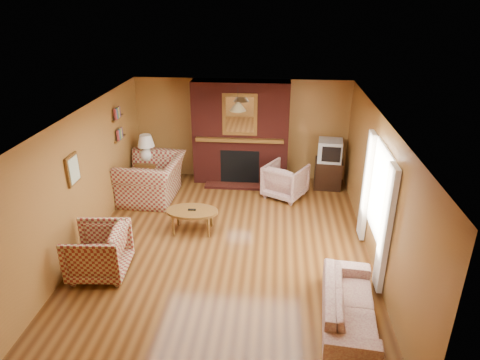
# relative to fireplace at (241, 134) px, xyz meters

# --- Properties ---
(floor) EXTENTS (6.50, 6.50, 0.00)m
(floor) POSITION_rel_fireplace_xyz_m (0.00, -2.98, -1.18)
(floor) COLOR #4B2810
(floor) RESTS_ON ground
(ceiling) EXTENTS (6.50, 6.50, 0.00)m
(ceiling) POSITION_rel_fireplace_xyz_m (0.00, -2.98, 1.22)
(ceiling) COLOR silver
(ceiling) RESTS_ON wall_back
(wall_back) EXTENTS (6.50, 0.00, 6.50)m
(wall_back) POSITION_rel_fireplace_xyz_m (0.00, 0.27, 0.02)
(wall_back) COLOR #95612E
(wall_back) RESTS_ON floor
(wall_front) EXTENTS (6.50, 0.00, 6.50)m
(wall_front) POSITION_rel_fireplace_xyz_m (0.00, -6.23, 0.02)
(wall_front) COLOR #95612E
(wall_front) RESTS_ON floor
(wall_left) EXTENTS (0.00, 6.50, 6.50)m
(wall_left) POSITION_rel_fireplace_xyz_m (-2.50, -2.98, 0.02)
(wall_left) COLOR #95612E
(wall_left) RESTS_ON floor
(wall_right) EXTENTS (0.00, 6.50, 6.50)m
(wall_right) POSITION_rel_fireplace_xyz_m (2.50, -2.98, 0.02)
(wall_right) COLOR #95612E
(wall_right) RESTS_ON floor
(fireplace) EXTENTS (2.20, 0.82, 2.40)m
(fireplace) POSITION_rel_fireplace_xyz_m (0.00, 0.00, 0.00)
(fireplace) COLOR #48140F
(fireplace) RESTS_ON floor
(window_right) EXTENTS (0.10, 1.85, 2.00)m
(window_right) POSITION_rel_fireplace_xyz_m (2.45, -3.18, -0.06)
(window_right) COLOR beige
(window_right) RESTS_ON wall_right
(bookshelf) EXTENTS (0.09, 0.55, 0.71)m
(bookshelf) POSITION_rel_fireplace_xyz_m (-2.44, -1.08, 0.48)
(bookshelf) COLOR brown
(bookshelf) RESTS_ON wall_left
(botanical_print) EXTENTS (0.05, 0.40, 0.50)m
(botanical_print) POSITION_rel_fireplace_xyz_m (-2.47, -3.28, 0.37)
(botanical_print) COLOR brown
(botanical_print) RESTS_ON wall_left
(pendant_light) EXTENTS (0.36, 0.36, 0.48)m
(pendant_light) POSITION_rel_fireplace_xyz_m (0.00, -0.68, 0.82)
(pendant_light) COLOR black
(pendant_light) RESTS_ON ceiling
(plaid_loveseat) EXTENTS (1.30, 1.47, 0.93)m
(plaid_loveseat) POSITION_rel_fireplace_xyz_m (-1.85, -1.10, -0.72)
(plaid_loveseat) COLOR maroon
(plaid_loveseat) RESTS_ON floor
(plaid_armchair) EXTENTS (0.97, 0.95, 0.82)m
(plaid_armchair) POSITION_rel_fireplace_xyz_m (-1.95, -3.91, -0.77)
(plaid_armchair) COLOR maroon
(plaid_armchair) RESTS_ON floor
(floral_sofa) EXTENTS (0.87, 1.86, 0.53)m
(floral_sofa) POSITION_rel_fireplace_xyz_m (1.90, -4.66, -0.92)
(floral_sofa) COLOR beige
(floral_sofa) RESTS_ON floor
(floral_armchair) EXTENTS (1.11, 1.12, 0.76)m
(floral_armchair) POSITION_rel_fireplace_xyz_m (1.06, -0.77, -0.80)
(floral_armchair) COLOR beige
(floral_armchair) RESTS_ON floor
(coffee_table) EXTENTS (0.99, 0.61, 0.47)m
(coffee_table) POSITION_rel_fireplace_xyz_m (-0.71, -2.46, -0.79)
(coffee_table) COLOR brown
(coffee_table) RESTS_ON floor
(side_table) EXTENTS (0.51, 0.51, 0.63)m
(side_table) POSITION_rel_fireplace_xyz_m (-2.10, -0.53, -0.86)
(side_table) COLOR brown
(side_table) RESTS_ON floor
(table_lamp) EXTENTS (0.38, 0.38, 0.63)m
(table_lamp) POSITION_rel_fireplace_xyz_m (-2.10, -0.53, -0.19)
(table_lamp) COLOR white
(table_lamp) RESTS_ON side_table
(tv_stand) EXTENTS (0.64, 0.59, 0.66)m
(tv_stand) POSITION_rel_fireplace_xyz_m (2.05, -0.18, -0.85)
(tv_stand) COLOR black
(tv_stand) RESTS_ON floor
(crt_tv) EXTENTS (0.58, 0.58, 0.49)m
(crt_tv) POSITION_rel_fireplace_xyz_m (2.05, -0.19, -0.28)
(crt_tv) COLOR #ADAFB5
(crt_tv) RESTS_ON tv_stand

